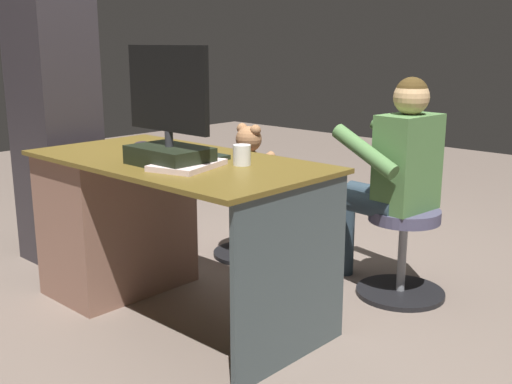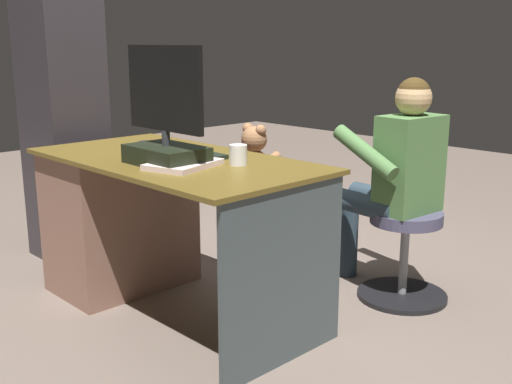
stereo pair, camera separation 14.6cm
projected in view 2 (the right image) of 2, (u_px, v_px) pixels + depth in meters
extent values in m
plane|color=#75655A|center=(238.00, 289.00, 3.28)|extent=(10.00, 10.00, 0.00)
cube|color=brown|center=(174.00, 160.00, 2.84)|extent=(1.45, 0.75, 0.02)
cube|color=#8C6352|center=(121.00, 218.00, 3.27)|extent=(0.46, 0.69, 0.73)
cube|color=#404C4F|center=(284.00, 278.00, 2.45)|extent=(0.02, 0.67, 0.73)
cube|color=black|center=(167.00, 155.00, 2.69)|extent=(0.36, 0.23, 0.08)
cylinder|color=#333338|center=(166.00, 138.00, 2.67)|extent=(0.04, 0.04, 0.07)
cube|color=black|center=(164.00, 88.00, 2.62)|extent=(0.49, 0.02, 0.36)
cube|color=#19598C|center=(167.00, 88.00, 2.63)|extent=(0.45, 0.00, 0.32)
cube|color=black|center=(188.00, 153.00, 2.91)|extent=(0.42, 0.14, 0.02)
ellipsoid|color=#281F2C|center=(144.00, 144.00, 3.12)|extent=(0.06, 0.10, 0.04)
cylinder|color=white|center=(238.00, 155.00, 2.67)|extent=(0.08, 0.08, 0.09)
cube|color=black|center=(141.00, 155.00, 2.87)|extent=(0.11, 0.15, 0.02)
cube|color=silver|center=(183.00, 164.00, 2.63)|extent=(0.29, 0.35, 0.02)
cylinder|color=black|center=(254.00, 253.00, 3.80)|extent=(0.44, 0.44, 0.03)
cylinder|color=gray|center=(254.00, 222.00, 3.76)|extent=(0.04, 0.04, 0.37)
cylinder|color=maroon|center=(254.00, 187.00, 3.70)|extent=(0.37, 0.37, 0.06)
ellipsoid|color=#9C6B45|center=(254.00, 166.00, 3.67)|extent=(0.19, 0.16, 0.20)
sphere|color=#9C6B45|center=(254.00, 139.00, 3.64)|extent=(0.15, 0.15, 0.15)
sphere|color=beige|center=(262.00, 140.00, 3.68)|extent=(0.06, 0.06, 0.06)
sphere|color=#9C6B45|center=(261.00, 130.00, 3.58)|extent=(0.06, 0.06, 0.06)
sphere|color=#9C6B45|center=(248.00, 128.00, 3.66)|extent=(0.06, 0.06, 0.06)
cylinder|color=#9C6B45|center=(270.00, 161.00, 3.62)|extent=(0.06, 0.15, 0.10)
cylinder|color=#9C6B45|center=(248.00, 157.00, 3.75)|extent=(0.06, 0.15, 0.10)
cylinder|color=#9C6B45|center=(273.00, 176.00, 3.73)|extent=(0.06, 0.12, 0.06)
cylinder|color=#9C6B45|center=(261.00, 173.00, 3.80)|extent=(0.06, 0.12, 0.06)
cylinder|color=black|center=(402.00, 295.00, 3.17)|extent=(0.45, 0.45, 0.03)
cylinder|color=gray|center=(404.00, 258.00, 3.13)|extent=(0.04, 0.04, 0.37)
cylinder|color=#47455F|center=(406.00, 217.00, 3.07)|extent=(0.36, 0.36, 0.06)
cube|color=#507B43|center=(410.00, 164.00, 3.01)|extent=(0.23, 0.34, 0.48)
sphere|color=tan|center=(414.00, 98.00, 2.93)|extent=(0.17, 0.17, 0.17)
sphere|color=#473418|center=(414.00, 94.00, 2.93)|extent=(0.16, 0.16, 0.16)
cylinder|color=#507B43|center=(365.00, 152.00, 2.93)|extent=(0.38, 0.11, 0.23)
cylinder|color=#507B43|center=(405.00, 142.00, 3.22)|extent=(0.38, 0.11, 0.23)
cylinder|color=#2C3D4A|center=(364.00, 205.00, 3.12)|extent=(0.39, 0.14, 0.11)
cylinder|color=#2C3D4A|center=(331.00, 244.00, 3.30)|extent=(0.10, 0.10, 0.46)
cylinder|color=#2C3D4A|center=(382.00, 198.00, 3.25)|extent=(0.39, 0.14, 0.11)
cylinder|color=#2C3D4A|center=(349.00, 236.00, 3.43)|extent=(0.10, 0.10, 0.46)
cube|color=#2F2B30|center=(64.00, 127.00, 3.63)|extent=(0.44, 0.36, 1.57)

